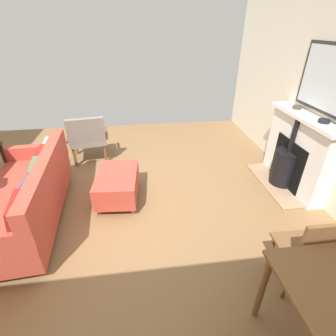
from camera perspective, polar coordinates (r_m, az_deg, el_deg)
name	(u,v)px	position (r m, az deg, el deg)	size (l,w,h in m)	color
ground_plane	(114,203)	(3.53, -12.44, -7.89)	(5.71, 6.05, 0.01)	olive
fireplace	(295,156)	(4.03, 27.24, 2.57)	(0.56, 1.36, 1.09)	#9E7A5B
mirror_over_mantel	(327,79)	(3.80, 32.85, 16.96)	(0.04, 0.95, 0.81)	#2D2823
mantel_bowl_near	(297,107)	(4.07, 27.64, 12.35)	(0.13, 0.13, 0.04)	#47382D
mantel_bowl_far	(324,121)	(3.63, 32.36, 9.19)	(0.14, 0.14, 0.04)	black
sofa	(27,196)	(3.41, -29.71, -5.69)	(0.98, 1.96, 0.83)	#B2B2B7
ottoman	(118,184)	(3.47, -11.57, -3.55)	(0.60, 0.86, 0.40)	#B2B2B7
armchair_accent	(88,136)	(4.49, -18.08, 6.94)	(0.74, 0.65, 0.84)	brown
dining_chair_near_fireplace	(310,250)	(2.47, 29.92, -16.07)	(0.41, 0.41, 0.87)	brown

